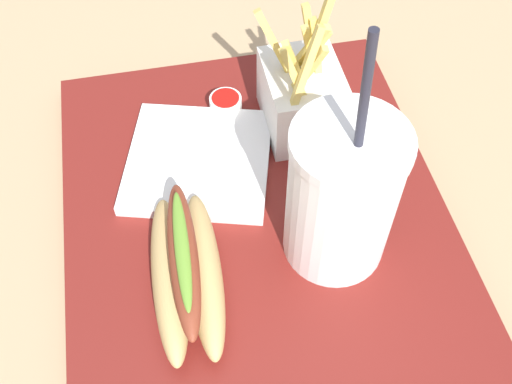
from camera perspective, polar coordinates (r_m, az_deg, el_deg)
name	(u,v)px	position (r m, az deg, el deg)	size (l,w,h in m)	color
ground_plane	(256,228)	(0.60, 0.00, -3.42)	(2.40, 2.40, 0.02)	tan
food_tray	(256,217)	(0.58, 0.00, -2.34)	(0.44, 0.36, 0.02)	maroon
soda_cup	(341,196)	(0.50, 8.08, -0.41)	(0.09, 0.09, 0.25)	white
fries_basket	(302,96)	(0.62, 4.39, 9.03)	(0.09, 0.08, 0.15)	white
hot_dog_1	(186,270)	(0.52, -6.61, -7.36)	(0.16, 0.07, 0.06)	tan
ketchup_cup_1	(226,104)	(0.65, -2.88, 8.30)	(0.03, 0.03, 0.02)	white
napkin_stack	(199,161)	(0.61, -5.44, 2.97)	(0.14, 0.14, 0.01)	white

